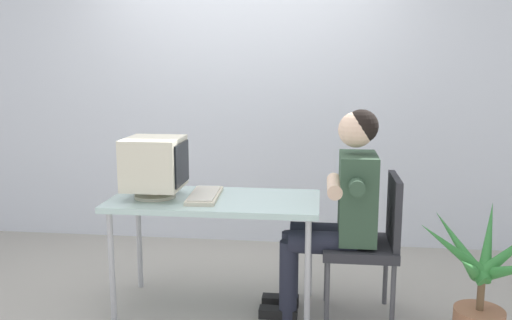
{
  "coord_description": "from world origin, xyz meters",
  "views": [
    {
      "loc": [
        0.66,
        -3.28,
        1.58
      ],
      "look_at": [
        0.26,
        0.0,
        0.98
      ],
      "focal_mm": 38.33,
      "sensor_mm": 36.0,
      "label": 1
    }
  ],
  "objects_px": {
    "keyboard": "(205,195)",
    "office_chair": "(370,238)",
    "desk": "(215,207)",
    "person_seated": "(340,204)",
    "potted_plant": "(480,291)",
    "crt_monitor": "(155,164)"
  },
  "relations": [
    {
      "from": "keyboard",
      "to": "office_chair",
      "type": "xyz_separation_m",
      "value": [
        1.04,
        -0.02,
        -0.23
      ]
    },
    {
      "from": "desk",
      "to": "person_seated",
      "type": "xyz_separation_m",
      "value": [
        0.78,
        -0.01,
        0.05
      ]
    },
    {
      "from": "person_seated",
      "to": "crt_monitor",
      "type": "bearing_deg",
      "value": -179.43
    },
    {
      "from": "person_seated",
      "to": "keyboard",
      "type": "bearing_deg",
      "value": 178.88
    },
    {
      "from": "desk",
      "to": "keyboard",
      "type": "height_order",
      "value": "keyboard"
    },
    {
      "from": "crt_monitor",
      "to": "keyboard",
      "type": "relative_size",
      "value": 0.84
    },
    {
      "from": "crt_monitor",
      "to": "office_chair",
      "type": "distance_m",
      "value": 1.41
    },
    {
      "from": "office_chair",
      "to": "person_seated",
      "type": "xyz_separation_m",
      "value": [
        -0.19,
        -0.0,
        0.21
      ]
    },
    {
      "from": "desk",
      "to": "potted_plant",
      "type": "height_order",
      "value": "potted_plant"
    },
    {
      "from": "office_chair",
      "to": "person_seated",
      "type": "bearing_deg",
      "value": -180.0
    },
    {
      "from": "crt_monitor",
      "to": "keyboard",
      "type": "height_order",
      "value": "crt_monitor"
    },
    {
      "from": "person_seated",
      "to": "office_chair",
      "type": "bearing_deg",
      "value": 0.0
    },
    {
      "from": "desk",
      "to": "office_chair",
      "type": "height_order",
      "value": "office_chair"
    },
    {
      "from": "potted_plant",
      "to": "crt_monitor",
      "type": "bearing_deg",
      "value": 169.88
    },
    {
      "from": "keyboard",
      "to": "office_chair",
      "type": "relative_size",
      "value": 0.5
    },
    {
      "from": "desk",
      "to": "office_chair",
      "type": "xyz_separation_m",
      "value": [
        0.97,
        -0.01,
        -0.16
      ]
    },
    {
      "from": "desk",
      "to": "person_seated",
      "type": "height_order",
      "value": "person_seated"
    },
    {
      "from": "desk",
      "to": "person_seated",
      "type": "relative_size",
      "value": 1.01
    },
    {
      "from": "keyboard",
      "to": "office_chair",
      "type": "bearing_deg",
      "value": -0.91
    },
    {
      "from": "crt_monitor",
      "to": "desk",
      "type": "bearing_deg",
      "value": 3.34
    },
    {
      "from": "desk",
      "to": "office_chair",
      "type": "distance_m",
      "value": 0.98
    },
    {
      "from": "desk",
      "to": "person_seated",
      "type": "distance_m",
      "value": 0.78
    }
  ]
}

